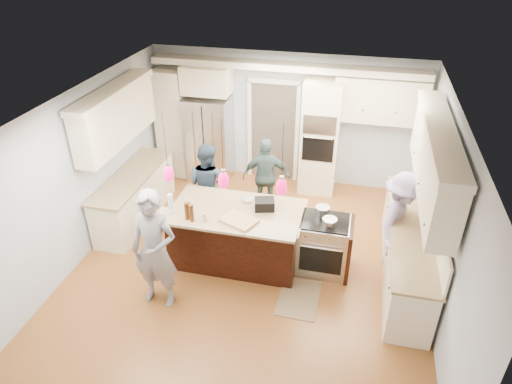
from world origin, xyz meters
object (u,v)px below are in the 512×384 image
refrigerator (209,139)px  island_range (325,245)px  person_bar_end (155,250)px  person_far_left (208,184)px  kitchen_island (237,234)px

refrigerator → island_range: (2.71, -2.49, -0.44)m
refrigerator → person_bar_end: (0.46, -3.77, 0.02)m
refrigerator → person_far_left: size_ratio=1.15×
island_range → person_far_left: person_far_left is taller
person_far_left → person_bar_end: bearing=107.4°
refrigerator → kitchen_island: size_ratio=0.86×
kitchen_island → island_range: size_ratio=2.28×
kitchen_island → refrigerator: bearing=116.9°
island_range → person_bar_end: size_ratio=0.50×
person_far_left → island_range: bearing=177.1°
kitchen_island → island_range: bearing=3.1°
refrigerator → person_far_left: bearing=-72.8°
island_range → kitchen_island: bearing=-176.9°
kitchen_island → person_bar_end: (-0.84, -1.20, 0.44)m
refrigerator → island_range: size_ratio=1.96×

